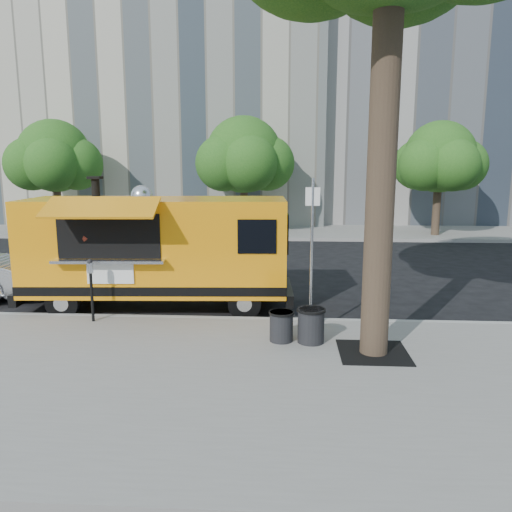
% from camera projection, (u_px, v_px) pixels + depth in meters
% --- Properties ---
extents(ground, '(120.00, 120.00, 0.00)m').
position_uv_depth(ground, '(241.00, 312.00, 11.70)').
color(ground, black).
rests_on(ground, ground).
extents(sidewalk, '(60.00, 6.00, 0.15)m').
position_uv_depth(sidewalk, '(217.00, 382.00, 7.76)').
color(sidewalk, gray).
rests_on(sidewalk, ground).
extents(curb, '(60.00, 0.14, 0.16)m').
position_uv_depth(curb, '(237.00, 321.00, 10.77)').
color(curb, '#999993').
rests_on(curb, ground).
extents(far_sidewalk, '(60.00, 5.00, 0.15)m').
position_uv_depth(far_sidewalk, '(265.00, 232.00, 24.93)').
color(far_sidewalk, gray).
rests_on(far_sidewalk, ground).
extents(building_left, '(22.00, 14.00, 24.00)m').
position_uv_depth(building_left, '(146.00, 26.00, 31.59)').
color(building_left, '#B8AF99').
rests_on(building_left, ground).
extents(building_mid, '(20.00, 14.00, 20.00)m').
position_uv_depth(building_mid, '(460.00, 59.00, 31.73)').
color(building_mid, gray).
rests_on(building_mid, ground).
extents(tree_well, '(1.20, 1.20, 0.02)m').
position_uv_depth(tree_well, '(373.00, 352.00, 8.76)').
color(tree_well, black).
rests_on(tree_well, sidewalk).
extents(far_tree_a, '(3.42, 3.42, 5.36)m').
position_uv_depth(far_tree_a, '(55.00, 156.00, 23.68)').
color(far_tree_a, '#33261C').
rests_on(far_tree_a, far_sidewalk).
extents(far_tree_b, '(3.60, 3.60, 5.50)m').
position_uv_depth(far_tree_b, '(244.00, 155.00, 23.52)').
color(far_tree_b, '#33261C').
rests_on(far_tree_b, far_sidewalk).
extents(far_tree_c, '(3.24, 3.24, 5.21)m').
position_uv_depth(far_tree_c, '(440.00, 157.00, 22.71)').
color(far_tree_c, '#33261C').
rests_on(far_tree_c, far_sidewalk).
extents(sign_post, '(0.28, 0.06, 3.00)m').
position_uv_depth(sign_post, '(312.00, 245.00, 9.75)').
color(sign_post, silver).
rests_on(sign_post, sidewalk).
extents(parking_meter, '(0.11, 0.11, 1.33)m').
position_uv_depth(parking_meter, '(91.00, 283.00, 10.37)').
color(parking_meter, black).
rests_on(parking_meter, sidewalk).
extents(food_truck, '(6.43, 3.17, 3.11)m').
position_uv_depth(food_truck, '(156.00, 248.00, 11.72)').
color(food_truck, '#FF980D').
rests_on(food_truck, ground).
extents(trash_bin_left, '(0.47, 0.47, 0.57)m').
position_uv_depth(trash_bin_left, '(281.00, 325.00, 9.30)').
color(trash_bin_left, black).
rests_on(trash_bin_left, sidewalk).
extents(trash_bin_right, '(0.53, 0.53, 0.64)m').
position_uv_depth(trash_bin_right, '(311.00, 324.00, 9.22)').
color(trash_bin_right, black).
rests_on(trash_bin_right, sidewalk).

